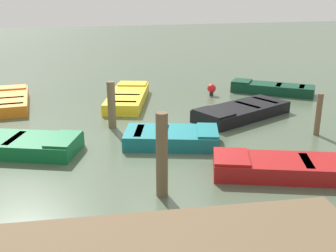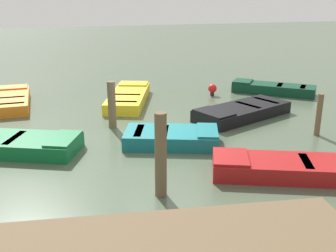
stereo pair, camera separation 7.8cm
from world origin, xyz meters
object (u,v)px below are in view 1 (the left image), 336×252
at_px(dock_segment, 176,252).
at_px(mooring_piling_near_left, 318,115).
at_px(marker_buoy, 212,89).
at_px(mooring_piling_center, 112,105).
at_px(rowboat_black, 241,111).
at_px(rowboat_yellow, 128,97).
at_px(rowboat_teal, 172,137).
at_px(mooring_piling_near_right, 162,155).
at_px(rowboat_orange, 12,100).
at_px(rowboat_green, 24,145).
at_px(rowboat_dark_green, 272,88).
at_px(rowboat_red, 292,167).

xyz_separation_m(dock_segment, mooring_piling_near_left, (-6.10, -5.58, -0.20)).
bearing_deg(marker_buoy, mooring_piling_center, 33.95).
relative_size(rowboat_black, rowboat_yellow, 0.96).
bearing_deg(rowboat_teal, mooring_piling_center, 144.82).
distance_m(rowboat_yellow, mooring_piling_near_right, 7.76).
relative_size(rowboat_orange, rowboat_green, 1.03).
xyz_separation_m(mooring_piling_near_right, mooring_piling_center, (0.37, -4.80, -0.17)).
distance_m(rowboat_yellow, marker_buoy, 3.55).
xyz_separation_m(rowboat_yellow, rowboat_orange, (4.31, -0.68, 0.00)).
bearing_deg(rowboat_orange, rowboat_dark_green, -96.71).
relative_size(rowboat_yellow, mooring_piling_center, 2.67).
relative_size(dock_segment, rowboat_red, 1.39).
bearing_deg(rowboat_green, rowboat_orange, 120.02).
xyz_separation_m(rowboat_orange, mooring_piling_near_left, (-9.14, 5.93, 0.43)).
bearing_deg(rowboat_yellow, rowboat_dark_green, -73.15).
bearing_deg(rowboat_dark_green, rowboat_red, 101.29).
xyz_separation_m(rowboat_teal, mooring_piling_near_right, (1.05, 2.87, 0.70)).
distance_m(rowboat_dark_green, mooring_piling_near_right, 10.17).
xyz_separation_m(rowboat_dark_green, mooring_piling_near_right, (6.79, 7.54, 0.70)).
bearing_deg(dock_segment, rowboat_dark_green, -118.55).
bearing_deg(rowboat_red, mooring_piling_near_left, -113.61).
height_order(rowboat_black, rowboat_dark_green, same).
bearing_deg(rowboat_red, mooring_piling_center, -32.10).
height_order(rowboat_red, rowboat_orange, same).
bearing_deg(rowboat_yellow, rowboat_orange, 99.38).
distance_m(mooring_piling_near_left, mooring_piling_center, 6.30).
distance_m(dock_segment, mooring_piling_near_left, 8.27).
bearing_deg(rowboat_dark_green, mooring_piling_near_left, 112.67).
bearing_deg(rowboat_teal, rowboat_yellow, 113.21).
xyz_separation_m(dock_segment, rowboat_red, (-3.81, -3.23, -0.63)).
height_order(rowboat_green, mooring_piling_center, mooring_piling_center).
bearing_deg(rowboat_red, rowboat_black, -80.05).
bearing_deg(rowboat_yellow, rowboat_teal, -156.90).
relative_size(dock_segment, mooring_piling_near_left, 4.23).
distance_m(rowboat_orange, marker_buoy, 7.88).
xyz_separation_m(rowboat_red, rowboat_green, (6.17, -3.25, 0.00)).
bearing_deg(dock_segment, rowboat_red, -133.46).
height_order(rowboat_red, mooring_piling_near_left, mooring_piling_near_left).
height_order(dock_segment, mooring_piling_near_left, mooring_piling_near_left).
bearing_deg(rowboat_yellow, mooring_piling_near_right, -166.44).
xyz_separation_m(rowboat_teal, rowboat_red, (-2.15, 2.75, -0.00)).
bearing_deg(rowboat_dark_green, marker_buoy, 29.74).
bearing_deg(mooring_piling_near_right, rowboat_yellow, -94.82).
distance_m(rowboat_black, mooring_piling_center, 4.47).
distance_m(rowboat_black, rowboat_teal, 3.54).
bearing_deg(mooring_piling_center, rowboat_teal, 126.32).
distance_m(rowboat_green, mooring_piling_near_left, 8.51).
xyz_separation_m(rowboat_red, rowboat_dark_green, (-3.59, -7.42, 0.00)).
xyz_separation_m(rowboat_teal, mooring_piling_center, (1.42, -1.93, 0.53)).
bearing_deg(rowboat_orange, mooring_piling_near_left, -125.02).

